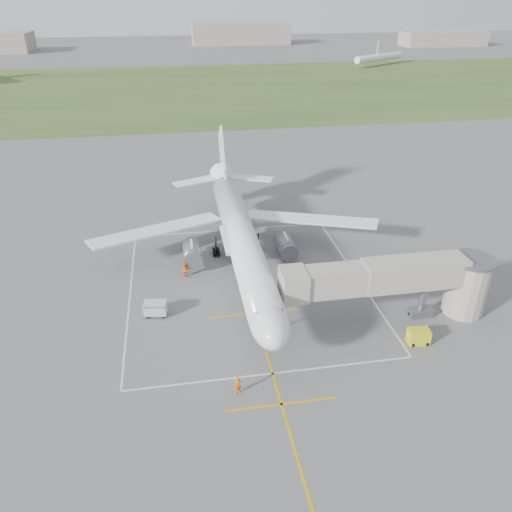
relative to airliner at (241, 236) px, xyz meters
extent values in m
plane|color=#5E5E61|center=(0.00, -0.75, -4.39)|extent=(700.00, 700.00, 0.00)
cube|color=#374F22|center=(0.00, 129.25, -4.38)|extent=(700.00, 120.00, 0.02)
cube|color=#C19A0B|center=(0.00, -5.75, -4.38)|extent=(0.25, 60.00, 0.01)
cube|color=#C19A0B|center=(0.00, -24.75, -4.38)|extent=(10.00, 0.25, 0.01)
cube|color=#C19A0B|center=(0.00, -10.75, -4.38)|extent=(10.00, 0.25, 0.01)
cube|color=silver|center=(0.00, 11.25, -4.38)|extent=(28.00, 0.20, 0.01)
cube|color=silver|center=(0.00, -20.75, -4.38)|extent=(28.00, 0.20, 0.01)
cube|color=silver|center=(-14.00, -4.75, -4.38)|extent=(0.20, 32.00, 0.01)
cube|color=silver|center=(14.00, -4.75, -4.38)|extent=(0.20, 32.00, 0.01)
cylinder|color=white|center=(0.00, -0.75, 0.11)|extent=(3.80, 36.00, 3.80)
ellipsoid|color=white|center=(0.00, -18.75, 0.11)|extent=(3.80, 7.22, 3.80)
cube|color=black|center=(0.00, -19.65, 1.16)|extent=(2.40, 1.60, 0.99)
cone|color=white|center=(0.00, 19.75, 0.51)|extent=(3.80, 6.00, 3.80)
cube|color=white|center=(10.50, 5.25, -0.74)|extent=(17.93, 11.24, 1.23)
cube|color=white|center=(-10.50, 5.25, -0.74)|extent=(17.93, 11.24, 1.23)
cube|color=white|center=(0.00, 2.25, -1.44)|extent=(4.20, 8.00, 0.50)
cube|color=white|center=(0.00, 20.45, 4.81)|extent=(0.30, 7.89, 8.65)
cube|color=white|center=(0.00, 18.25, 1.81)|extent=(0.35, 5.00, 1.20)
cube|color=white|center=(4.20, 19.45, 0.71)|extent=(7.85, 5.03, 0.20)
cube|color=white|center=(-4.20, 19.45, 0.71)|extent=(7.85, 5.03, 0.20)
cylinder|color=slate|center=(6.20, 1.75, -2.49)|extent=(2.30, 4.20, 2.30)
cube|color=white|center=(6.20, 1.45, -1.69)|extent=(0.25, 2.40, 1.20)
cylinder|color=slate|center=(-6.20, 1.75, -2.49)|extent=(2.30, 4.20, 2.30)
cube|color=white|center=(-6.20, 1.45, -1.69)|extent=(0.25, 2.40, 1.20)
cylinder|color=black|center=(0.00, -15.25, -3.09)|extent=(0.18, 0.18, 2.60)
cylinder|color=black|center=(-0.11, -15.25, -3.99)|extent=(0.28, 0.80, 0.80)
cylinder|color=black|center=(0.11, -15.25, -3.99)|extent=(0.28, 0.80, 0.80)
cylinder|color=black|center=(2.90, 3.75, -2.99)|extent=(0.22, 0.22, 2.80)
cylinder|color=black|center=(2.62, 3.40, -3.91)|extent=(0.32, 0.96, 0.96)
cylinder|color=black|center=(3.18, 3.40, -3.91)|extent=(0.32, 0.96, 0.96)
cylinder|color=black|center=(2.62, 4.10, -3.91)|extent=(0.32, 0.96, 0.96)
cylinder|color=black|center=(3.18, 4.10, -3.91)|extent=(0.32, 0.96, 0.96)
cylinder|color=black|center=(-2.90, 3.75, -2.99)|extent=(0.22, 0.22, 2.80)
cylinder|color=black|center=(-3.18, 3.40, -3.91)|extent=(0.32, 0.96, 0.96)
cylinder|color=black|center=(-2.62, 3.40, -3.91)|extent=(0.32, 0.96, 0.96)
cylinder|color=black|center=(-3.18, 4.10, -3.91)|extent=(0.32, 0.96, 0.96)
cylinder|color=black|center=(-2.62, 4.10, -3.91)|extent=(0.32, 0.96, 0.96)
cube|color=#9F9C90|center=(7.74, -14.25, 1.21)|extent=(11.09, 2.90, 2.80)
cube|color=#9F9C90|center=(16.46, -14.25, 1.31)|extent=(11.09, 3.10, 3.00)
cube|color=#9F9C90|center=(3.40, -14.25, 1.21)|extent=(2.60, 3.40, 3.00)
cylinder|color=slate|center=(18.00, -14.25, -2.29)|extent=(0.70, 0.70, 4.20)
cube|color=slate|center=(18.00, -14.25, -3.94)|extent=(2.60, 1.40, 0.90)
cylinder|color=#9F9C90|center=(23.00, -14.25, -1.19)|extent=(4.40, 4.40, 6.40)
cylinder|color=slate|center=(23.00, -14.25, 2.21)|extent=(5.00, 5.00, 0.30)
cylinder|color=black|center=(17.00, -14.25, -4.04)|extent=(0.70, 0.30, 0.70)
cylinder|color=black|center=(19.00, -14.25, -4.04)|extent=(0.70, 0.30, 0.70)
cube|color=yellow|center=(15.63, -18.70, -3.60)|extent=(2.24, 1.57, 1.59)
cylinder|color=black|center=(14.84, -19.21, -4.16)|extent=(0.25, 0.48, 0.47)
cylinder|color=black|center=(16.32, -19.35, -4.16)|extent=(0.25, 0.48, 0.47)
cube|color=silver|center=(-10.91, -9.26, -3.56)|extent=(2.64, 1.82, 1.08)
cube|color=silver|center=(-10.91, -9.26, -2.73)|extent=(2.64, 1.82, 0.08)
cylinder|color=black|center=(-11.97, -9.70, -3.36)|extent=(0.08, 0.08, 1.28)
cylinder|color=black|center=(-10.03, -9.99, -3.36)|extent=(0.08, 0.08, 1.28)
cylinder|color=black|center=(-11.79, -8.53, -3.36)|extent=(0.08, 0.08, 1.28)
cylinder|color=black|center=(-9.85, -8.82, -3.36)|extent=(0.08, 0.08, 1.28)
cylinder|color=black|center=(-11.86, -9.66, -4.20)|extent=(0.23, 0.41, 0.39)
cylinder|color=black|center=(-10.12, -9.92, -4.20)|extent=(0.23, 0.41, 0.39)
cylinder|color=black|center=(-11.70, -8.59, -4.20)|extent=(0.23, 0.41, 0.39)
cylinder|color=black|center=(-9.96, -8.86, -4.20)|extent=(0.23, 0.41, 0.39)
imported|color=orange|center=(-3.57, -22.79, -3.46)|extent=(0.79, 0.65, 1.87)
imported|color=#FF6808|center=(-7.24, -1.16, -3.45)|extent=(1.17, 1.13, 1.89)
cube|color=gray|center=(40.00, 279.25, 1.61)|extent=(60.00, 20.00, 12.00)
cube|color=gray|center=(160.00, 249.25, -0.39)|extent=(50.00, 18.00, 8.00)
cylinder|color=white|center=(89.03, 174.55, -0.89)|extent=(28.91, 19.53, 3.20)
cube|color=white|center=(89.03, 174.55, 3.61)|extent=(3.56, 2.36, 5.50)
camera|label=1|loc=(-7.64, -56.13, 27.90)|focal=35.00mm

